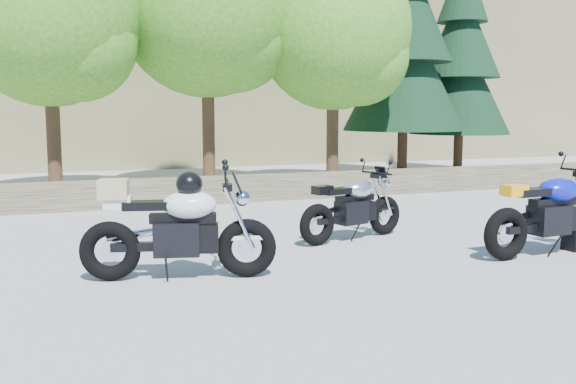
% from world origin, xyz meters
% --- Properties ---
extents(ground, '(90.00, 90.00, 0.00)m').
position_xyz_m(ground, '(0.00, 0.00, 0.00)').
color(ground, '#949399').
rests_on(ground, ground).
extents(stone_wall, '(22.00, 0.55, 0.50)m').
position_xyz_m(stone_wall, '(0.00, 5.50, 0.25)').
color(stone_wall, '#463C2E').
rests_on(stone_wall, ground).
extents(hillside, '(80.00, 30.00, 15.00)m').
position_xyz_m(hillside, '(3.00, 28.00, 7.50)').
color(hillside, brown).
rests_on(hillside, ground).
extents(tree_decid_left, '(3.67, 3.67, 5.62)m').
position_xyz_m(tree_decid_left, '(-2.39, 7.14, 3.63)').
color(tree_decid_left, '#382314').
rests_on(tree_decid_left, ground).
extents(tree_decid_mid, '(4.08, 4.08, 6.24)m').
position_xyz_m(tree_decid_mid, '(0.91, 7.54, 4.04)').
color(tree_decid_mid, '#382314').
rests_on(tree_decid_mid, ground).
extents(tree_decid_right, '(3.54, 3.54, 5.41)m').
position_xyz_m(tree_decid_right, '(3.71, 6.94, 3.50)').
color(tree_decid_right, '#382314').
rests_on(tree_decid_right, ground).
extents(conifer_near, '(3.17, 3.17, 7.06)m').
position_xyz_m(conifer_near, '(6.20, 8.20, 3.68)').
color(conifer_near, '#382314').
rests_on(conifer_near, ground).
extents(conifer_far, '(2.82, 2.82, 6.27)m').
position_xyz_m(conifer_far, '(8.40, 8.80, 3.27)').
color(conifer_far, '#382314').
rests_on(conifer_far, ground).
extents(silver_bike, '(1.80, 0.73, 0.92)m').
position_xyz_m(silver_bike, '(1.27, 1.27, 0.45)').
color(silver_bike, black).
rests_on(silver_bike, ground).
extents(white_bike, '(2.05, 0.80, 1.15)m').
position_xyz_m(white_bike, '(-1.41, 0.05, 0.57)').
color(white_bike, black).
rests_on(white_bike, ground).
extents(blue_bike, '(2.09, 0.66, 1.05)m').
position_xyz_m(blue_bike, '(3.15, -0.43, 0.51)').
color(blue_bike, black).
rests_on(blue_bike, ground).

